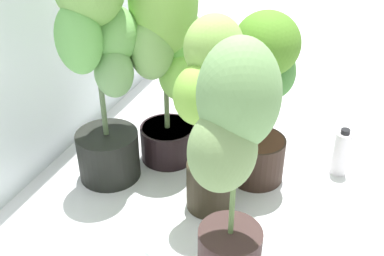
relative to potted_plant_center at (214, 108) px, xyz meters
name	(u,v)px	position (x,y,z in m)	size (l,w,h in m)	color
ground_plane	(224,214)	(-0.03, -0.06, -0.46)	(8.00, 8.00, 0.00)	silver
potted_plant_center	(214,108)	(0.00, 0.00, 0.00)	(0.41, 0.30, 0.80)	#2C2618
potted_plant_front_right	(263,89)	(0.25, -0.12, -0.02)	(0.40, 0.36, 0.75)	#32221A
potted_plant_back_right	(168,45)	(0.27, 0.29, 0.10)	(0.45, 0.39, 0.96)	black
potted_plant_back_center	(100,55)	(0.04, 0.48, 0.11)	(0.37, 0.37, 1.01)	black
potted_plant_front_left	(232,160)	(-0.34, -0.17, 0.04)	(0.34, 0.30, 0.86)	#332120
nutrient_bottle	(341,153)	(0.41, -0.46, -0.35)	(0.07, 0.07, 0.23)	white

